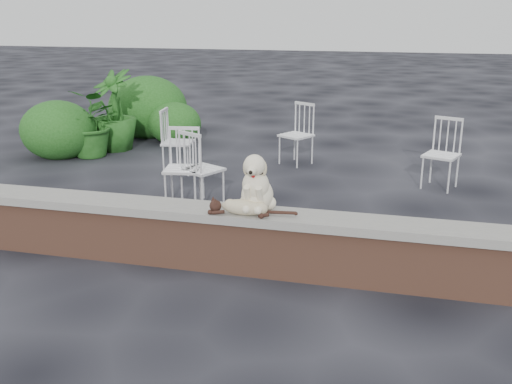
% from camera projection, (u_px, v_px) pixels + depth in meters
% --- Properties ---
extents(ground, '(60.00, 60.00, 0.00)m').
position_uv_depth(ground, '(190.00, 264.00, 5.52)').
color(ground, black).
rests_on(ground, ground).
extents(brick_wall, '(6.00, 0.30, 0.50)m').
position_uv_depth(brick_wall, '(189.00, 239.00, 5.45)').
color(brick_wall, brown).
rests_on(brick_wall, ground).
extents(capstone, '(6.20, 0.40, 0.08)m').
position_uv_depth(capstone, '(188.00, 210.00, 5.36)').
color(capstone, slate).
rests_on(capstone, brick_wall).
extents(dog, '(0.37, 0.48, 0.55)m').
position_uv_depth(dog, '(257.00, 181.00, 5.16)').
color(dog, beige).
rests_on(dog, capstone).
extents(cat, '(0.93, 0.25, 0.16)m').
position_uv_depth(cat, '(244.00, 206.00, 5.10)').
color(cat, tan).
rests_on(cat, capstone).
extents(chair_a, '(0.65, 0.65, 0.94)m').
position_uv_depth(chair_a, '(182.00, 168.00, 7.07)').
color(chair_a, white).
rests_on(chair_a, ground).
extents(chair_c, '(0.75, 0.75, 0.94)m').
position_uv_depth(chair_c, '(202.00, 168.00, 7.05)').
color(chair_c, white).
rests_on(chair_c, ground).
extents(chair_e, '(0.63, 0.63, 0.94)m').
position_uv_depth(chair_e, '(178.00, 141.00, 8.48)').
color(chair_e, white).
rests_on(chair_e, ground).
extents(chair_b, '(0.76, 0.76, 0.94)m').
position_uv_depth(chair_b, '(296.00, 134.00, 8.96)').
color(chair_b, white).
rests_on(chair_b, ground).
extents(chair_d, '(0.72, 0.72, 0.94)m').
position_uv_depth(chair_d, '(441.00, 154.00, 7.73)').
color(chair_d, white).
rests_on(chair_d, ground).
extents(potted_plant_a, '(1.10, 0.98, 1.12)m').
position_uv_depth(potted_plant_a, '(92.00, 123.00, 9.39)').
color(potted_plant_a, '#1B4B15').
rests_on(potted_plant_a, ground).
extents(potted_plant_b, '(1.02, 1.02, 1.36)m').
position_uv_depth(potted_plant_b, '(114.00, 110.00, 9.83)').
color(potted_plant_b, '#1B4B15').
rests_on(potted_plant_b, ground).
extents(shrubbery, '(2.52, 3.16, 1.19)m').
position_uv_depth(shrubbery, '(128.00, 116.00, 10.46)').
color(shrubbery, '#1B4B15').
rests_on(shrubbery, ground).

